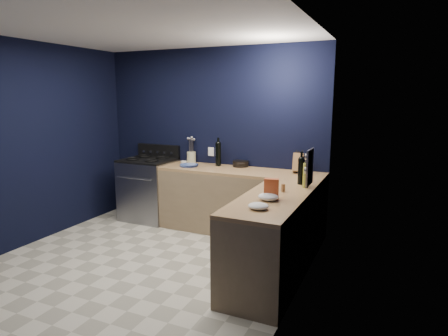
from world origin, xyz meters
The scene contains 28 objects.
floor centered at (0.00, 0.00, -0.01)m, with size 3.50×3.50×0.02m, color beige.
ceiling centered at (0.00, 0.00, 2.61)m, with size 3.50×3.50×0.02m, color silver.
wall_back centered at (0.00, 1.76, 1.30)m, with size 3.50×0.02×2.60m, color black.
wall_right centered at (1.76, 0.00, 1.30)m, with size 0.02×3.50×2.60m, color black.
wall_left centered at (-1.76, 0.00, 1.30)m, with size 0.02×3.50×2.60m, color black.
cab_back centered at (0.60, 1.44, 0.43)m, with size 2.30×0.63×0.86m, color #897152.
top_back centered at (0.60, 1.44, 0.88)m, with size 2.30×0.63×0.04m, color brown.
cab_right centered at (1.44, 0.29, 0.43)m, with size 0.63×1.67×0.86m, color #897152.
top_right centered at (1.44, 0.29, 0.88)m, with size 0.63×1.67×0.04m, color brown.
gas_range centered at (-0.93, 1.42, 0.46)m, with size 0.76×0.66×0.92m, color gray.
oven_door centered at (-0.93, 1.10, 0.45)m, with size 0.59×0.02×0.42m, color black.
cooktop centered at (-0.93, 1.42, 0.94)m, with size 0.76×0.66×0.03m, color black.
backguard centered at (-0.93, 1.72, 1.04)m, with size 0.76×0.06×0.20m, color black.
spice_panel centered at (1.74, 0.55, 1.18)m, with size 0.02×0.28×0.38m, color gray.
wall_outlet centered at (0.00, 1.74, 1.08)m, with size 0.09×0.02×0.13m, color white.
plate_stack centered at (-0.18, 1.38, 0.92)m, with size 0.26×0.26×0.03m, color #4070AF.
ramekin centered at (-0.39, 1.59, 0.92)m, with size 0.09×0.09×0.03m, color white.
utensil_crock centered at (-0.30, 1.66, 0.98)m, with size 0.13×0.13×0.17m, color beige.
wine_bottle_back centered at (0.18, 1.60, 1.07)m, with size 0.08×0.08×0.33m, color black.
lemon_basket centered at (0.51, 1.68, 0.94)m, with size 0.23×0.23×0.09m, color black.
knife_block centered at (1.36, 1.62, 1.02)m, with size 0.13×0.22×0.24m, color brown.
wine_bottle_right centered at (1.56, 0.94, 1.05)m, with size 0.07×0.07×0.30m, color black.
oil_bottle centered at (1.64, 0.79, 1.04)m, with size 0.06×0.06×0.28m, color #9D9C30.
spice_jar_near centered at (1.30, 0.55, 0.96)m, with size 0.05×0.05×0.11m, color olive.
spice_jar_far centered at (1.47, 0.51, 0.94)m, with size 0.04×0.04×0.09m, color olive.
crouton_bag centered at (1.45, 0.16, 1.00)m, with size 0.14×0.07×0.21m, color red.
towel_front centered at (1.43, 0.11, 0.94)m, with size 0.20×0.17×0.07m, color white.
towel_end centered at (1.44, -0.21, 0.93)m, with size 0.19×0.17×0.06m, color white.
Camera 1 is at (2.54, -3.37, 1.92)m, focal length 30.68 mm.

